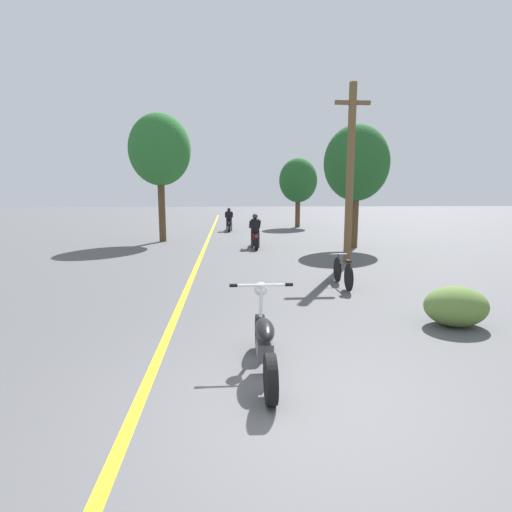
{
  "coord_description": "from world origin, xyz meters",
  "views": [
    {
      "loc": [
        -0.68,
        -3.91,
        2.33
      ],
      "look_at": [
        -0.07,
        4.92,
        0.9
      ],
      "focal_mm": 28.0,
      "sensor_mm": 36.0,
      "label": 1
    }
  ],
  "objects_px": {
    "roadside_tree_left": "(160,150)",
    "motorcycle_foreground": "(264,341)",
    "utility_pole": "(350,173)",
    "roadside_tree_right_far": "(298,181)",
    "bicycle_parked": "(343,272)",
    "motorcycle_rider_far": "(229,222)",
    "roadside_tree_right_near": "(357,164)",
    "motorcycle_rider_lead": "(255,235)"
  },
  "relations": [
    {
      "from": "roadside_tree_right_far",
      "to": "bicycle_parked",
      "type": "height_order",
      "value": "roadside_tree_right_far"
    },
    {
      "from": "utility_pole",
      "to": "roadside_tree_left",
      "type": "relative_size",
      "value": 0.96
    },
    {
      "from": "roadside_tree_left",
      "to": "motorcycle_foreground",
      "type": "distance_m",
      "value": 15.08
    },
    {
      "from": "utility_pole",
      "to": "bicycle_parked",
      "type": "distance_m",
      "value": 4.11
    },
    {
      "from": "motorcycle_rider_lead",
      "to": "bicycle_parked",
      "type": "relative_size",
      "value": 1.26
    },
    {
      "from": "utility_pole",
      "to": "roadside_tree_right_far",
      "type": "height_order",
      "value": "utility_pole"
    },
    {
      "from": "motorcycle_foreground",
      "to": "roadside_tree_left",
      "type": "bearing_deg",
      "value": 104.1
    },
    {
      "from": "roadside_tree_right_near",
      "to": "motorcycle_rider_far",
      "type": "distance_m",
      "value": 9.71
    },
    {
      "from": "motorcycle_foreground",
      "to": "motorcycle_rider_lead",
      "type": "xyz_separation_m",
      "value": [
        0.66,
        11.75,
        0.12
      ]
    },
    {
      "from": "bicycle_parked",
      "to": "roadside_tree_right_far",
      "type": "bearing_deg",
      "value": 83.97
    },
    {
      "from": "motorcycle_rider_lead",
      "to": "motorcycle_rider_far",
      "type": "relative_size",
      "value": 0.99
    },
    {
      "from": "utility_pole",
      "to": "roadside_tree_right_near",
      "type": "distance_m",
      "value": 4.11
    },
    {
      "from": "utility_pole",
      "to": "roadside_tree_right_far",
      "type": "distance_m",
      "value": 13.86
    },
    {
      "from": "roadside_tree_left",
      "to": "motorcycle_rider_far",
      "type": "relative_size",
      "value": 2.81
    },
    {
      "from": "roadside_tree_right_far",
      "to": "bicycle_parked",
      "type": "xyz_separation_m",
      "value": [
        -1.79,
        -16.9,
        -2.7
      ]
    },
    {
      "from": "utility_pole",
      "to": "bicycle_parked",
      "type": "height_order",
      "value": "utility_pole"
    },
    {
      "from": "motorcycle_rider_far",
      "to": "bicycle_parked",
      "type": "xyz_separation_m",
      "value": [
        2.79,
        -14.51,
        -0.17
      ]
    },
    {
      "from": "roadside_tree_right_near",
      "to": "bicycle_parked",
      "type": "bearing_deg",
      "value": -109.57
    },
    {
      "from": "roadside_tree_right_far",
      "to": "roadside_tree_left",
      "type": "bearing_deg",
      "value": -136.32
    },
    {
      "from": "motorcycle_rider_far",
      "to": "roadside_tree_left",
      "type": "bearing_deg",
      "value": -122.27
    },
    {
      "from": "motorcycle_foreground",
      "to": "motorcycle_rider_far",
      "type": "xyz_separation_m",
      "value": [
        -0.42,
        19.14,
        0.1
      ]
    },
    {
      "from": "utility_pole",
      "to": "motorcycle_rider_far",
      "type": "bearing_deg",
      "value": 108.41
    },
    {
      "from": "motorcycle_foreground",
      "to": "motorcycle_rider_lead",
      "type": "height_order",
      "value": "motorcycle_rider_lead"
    },
    {
      "from": "roadside_tree_right_near",
      "to": "roadside_tree_left",
      "type": "distance_m",
      "value": 8.81
    },
    {
      "from": "roadside_tree_left",
      "to": "motorcycle_rider_far",
      "type": "height_order",
      "value": "roadside_tree_left"
    },
    {
      "from": "roadside_tree_right_far",
      "to": "motorcycle_rider_lead",
      "type": "bearing_deg",
      "value": -109.66
    },
    {
      "from": "motorcycle_rider_lead",
      "to": "bicycle_parked",
      "type": "height_order",
      "value": "motorcycle_rider_lead"
    },
    {
      "from": "utility_pole",
      "to": "roadside_tree_left",
      "type": "distance_m",
      "value": 9.59
    },
    {
      "from": "roadside_tree_left",
      "to": "motorcycle_foreground",
      "type": "height_order",
      "value": "roadside_tree_left"
    },
    {
      "from": "roadside_tree_right_near",
      "to": "roadside_tree_left",
      "type": "xyz_separation_m",
      "value": [
        -8.37,
        2.66,
        0.74
      ]
    },
    {
      "from": "roadside_tree_right_far",
      "to": "motorcycle_foreground",
      "type": "distance_m",
      "value": 22.08
    },
    {
      "from": "roadside_tree_left",
      "to": "bicycle_parked",
      "type": "bearing_deg",
      "value": -58.14
    },
    {
      "from": "motorcycle_rider_lead",
      "to": "bicycle_parked",
      "type": "xyz_separation_m",
      "value": [
        1.71,
        -7.13,
        -0.18
      ]
    },
    {
      "from": "roadside_tree_right_far",
      "to": "bicycle_parked",
      "type": "relative_size",
      "value": 2.75
    },
    {
      "from": "motorcycle_rider_lead",
      "to": "motorcycle_rider_far",
      "type": "distance_m",
      "value": 7.46
    },
    {
      "from": "utility_pole",
      "to": "motorcycle_foreground",
      "type": "bearing_deg",
      "value": -113.82
    },
    {
      "from": "roadside_tree_right_far",
      "to": "motorcycle_foreground",
      "type": "relative_size",
      "value": 2.24
    },
    {
      "from": "roadside_tree_left",
      "to": "motorcycle_rider_lead",
      "type": "xyz_separation_m",
      "value": [
        4.22,
        -2.41,
        -3.67
      ]
    },
    {
      "from": "roadside_tree_right_far",
      "to": "motorcycle_foreground",
      "type": "xyz_separation_m",
      "value": [
        -4.15,
        -21.53,
        -2.63
      ]
    },
    {
      "from": "utility_pole",
      "to": "motorcycle_rider_lead",
      "type": "distance_m",
      "value": 5.44
    },
    {
      "from": "utility_pole",
      "to": "motorcycle_rider_far",
      "type": "relative_size",
      "value": 2.7
    },
    {
      "from": "roadside_tree_left",
      "to": "motorcycle_rider_lead",
      "type": "relative_size",
      "value": 2.85
    }
  ]
}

